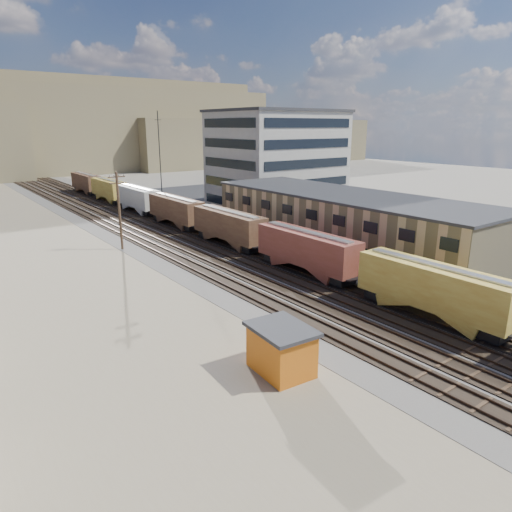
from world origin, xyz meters
TOP-DOWN VIEW (x-y plane):
  - ground at (0.00, 0.00)m, footprint 300.00×300.00m
  - ballast_bed at (0.00, 50.00)m, footprint 18.00×200.00m
  - dirt_yard at (-20.00, 40.00)m, footprint 24.00×180.00m
  - asphalt_lot at (22.00, 35.00)m, footprint 26.00×120.00m
  - rail_tracks at (-0.55, 50.00)m, footprint 11.40×200.00m
  - freight_train at (3.80, 42.98)m, footprint 3.00×119.74m
  - warehouse at (14.98, 25.00)m, footprint 12.40×40.40m
  - office_tower at (27.95, 54.95)m, footprint 22.60×18.60m
  - utility_pole_north at (-8.50, 42.00)m, footprint 2.20×0.32m
  - radio_mast at (6.00, 60.00)m, footprint 1.20×0.16m
  - hills_north at (0.17, 167.92)m, footprint 265.00×80.00m
  - maintenance_shed at (-11.68, 5.94)m, footprint 3.69×4.60m
  - parked_car_blue at (22.96, 44.20)m, footprint 4.94×6.22m
  - parked_car_far at (26.76, 41.64)m, footprint 2.13×4.23m

SIDE VIEW (x-z plane):
  - ground at x=0.00m, z-range 0.00..0.00m
  - dirt_yard at x=-20.00m, z-range 0.00..0.03m
  - asphalt_lot at x=22.00m, z-range 0.00..0.04m
  - ballast_bed at x=0.00m, z-range 0.00..0.06m
  - rail_tracks at x=-0.55m, z-range -0.01..0.23m
  - parked_car_far at x=26.76m, z-range 0.00..1.38m
  - parked_car_blue at x=22.96m, z-range 0.00..1.57m
  - maintenance_shed at x=-11.68m, z-range 0.04..3.22m
  - freight_train at x=3.80m, z-range 0.56..5.02m
  - warehouse at x=14.98m, z-range 0.03..7.28m
  - utility_pole_north at x=-8.50m, z-range 0.30..10.30m
  - radio_mast at x=6.00m, z-range 0.12..18.12m
  - office_tower at x=27.95m, z-range 0.04..18.49m
  - hills_north at x=0.17m, z-range -1.90..30.10m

